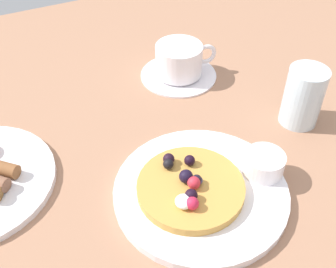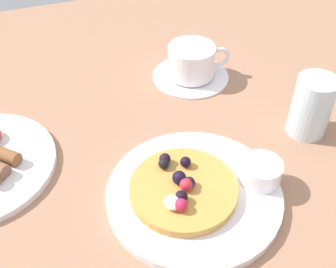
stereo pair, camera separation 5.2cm
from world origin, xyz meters
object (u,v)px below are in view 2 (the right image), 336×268
(coffee_cup, at_px, (192,60))
(syrup_ramekin, at_px, (261,171))
(water_glass, at_px, (312,106))
(pancake_plate, at_px, (194,194))
(coffee_saucer, at_px, (191,75))

(coffee_cup, bearing_deg, syrup_ramekin, -92.33)
(syrup_ramekin, bearing_deg, water_glass, 31.52)
(pancake_plate, distance_m, coffee_cup, 0.30)
(syrup_ramekin, xyz_separation_m, water_glass, (0.13, 0.08, 0.02))
(pancake_plate, height_order, water_glass, water_glass)
(syrup_ramekin, height_order, coffee_cup, coffee_cup)
(coffee_cup, height_order, water_glass, water_glass)
(syrup_ramekin, distance_m, water_glass, 0.16)
(coffee_saucer, height_order, coffee_cup, coffee_cup)
(syrup_ramekin, distance_m, coffee_cup, 0.29)
(coffee_cup, bearing_deg, pancake_plate, -111.30)
(syrup_ramekin, distance_m, coffee_saucer, 0.29)
(coffee_saucer, relative_size, water_glass, 1.45)
(pancake_plate, bearing_deg, water_glass, 17.09)
(pancake_plate, distance_m, syrup_ramekin, 0.10)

